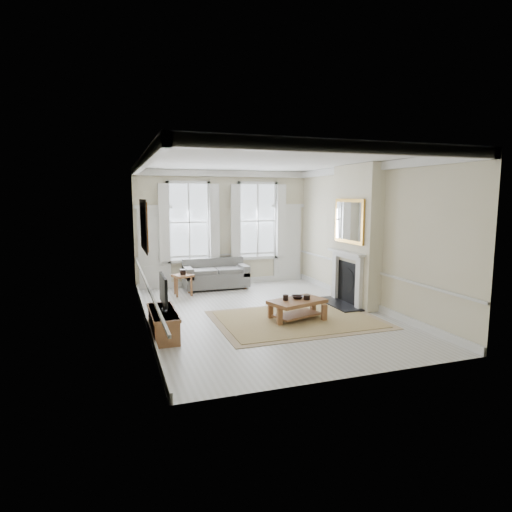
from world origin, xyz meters
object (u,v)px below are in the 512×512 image
object	(u,v)px
coffee_table	(297,304)
sofa	(215,276)
side_table	(183,279)
tv_stand	(163,323)

from	to	relation	value
coffee_table	sofa	bearing A→B (deg)	86.17
sofa	side_table	bearing A→B (deg)	-149.79
side_table	coffee_table	world-z (taller)	side_table
sofa	coffee_table	size ratio (longest dim) A/B	1.36
coffee_table	tv_stand	size ratio (longest dim) A/B	0.97
coffee_table	tv_stand	distance (m)	2.85
sofa	tv_stand	xyz separation A→B (m)	(-1.95, -3.90, -0.11)
sofa	coffee_table	distance (m)	3.85
tv_stand	sofa	bearing A→B (deg)	63.47
side_table	coffee_table	bearing A→B (deg)	-58.40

